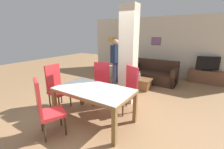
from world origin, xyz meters
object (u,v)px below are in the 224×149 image
dining_table (94,95)px  dining_chair_near_left (46,107)px  sofa (154,75)px  standing_person (115,58)px  dining_chair_far_right (128,88)px  floor_lamp (112,43)px  tv_stand (205,77)px  dining_chair_head_left (57,86)px  bottle (139,76)px  dining_chair_far_left (101,82)px  armchair (114,71)px  coffee_table (141,83)px  tv_screen (208,64)px

dining_table → dining_chair_near_left: dining_chair_near_left is taller
sofa → standing_person: standing_person is taller
dining_chair_far_right → floor_lamp: (-2.63, 3.38, 0.90)m
tv_stand → standing_person: bearing=-148.0°
dining_chair_head_left → dining_table: bearing=90.0°
dining_table → bottle: bearing=87.9°
dining_chair_far_left → standing_person: standing_person is taller
dining_chair_far_left → sofa: (0.69, 2.73, -0.31)m
tv_stand → floor_lamp: 4.46m
bottle → sofa: bearing=81.8°
dining_chair_head_left → floor_lamp: floor_lamp is taller
armchair → dining_chair_far_left: bearing=150.8°
armchair → dining_chair_head_left: bearing=131.1°
dining_chair_far_left → bottle: 1.62m
dining_chair_far_right → coffee_table: (-0.31, 1.68, -0.41)m
dining_chair_far_left → dining_chair_far_right: 0.87m
dining_chair_head_left → armchair: size_ratio=0.92×
dining_chair_far_right → tv_stand: (1.64, 3.70, -0.34)m
dining_chair_head_left → sofa: 3.92m
dining_chair_head_left → dining_chair_near_left: same height
dining_chair_head_left → bottle: dining_chair_head_left is taller
dining_chair_far_left → coffee_table: size_ratio=1.69×
sofa → bottle: (-0.17, -1.19, 0.20)m
armchair → bottle: size_ratio=4.26×
dining_chair_far_left → dining_chair_far_right: bearing=152.2°
dining_chair_head_left → floor_lamp: bearing=-167.8°
armchair → bottle: armchair is taller
standing_person → tv_stand: bearing=126.0°
dining_table → floor_lamp: 4.84m
dining_chair_near_left → tv_stand: 6.01m
tv_screen → floor_lamp: (-4.27, -0.32, 0.70)m
dining_chair_far_right → sofa: bearing=-59.3°
coffee_table → tv_stand: 2.81m
dining_chair_far_right → sofa: 2.77m
armchair → tv_stand: bearing=-124.4°
coffee_table → tv_screen: 2.87m
dining_table → tv_stand: (2.07, 4.55, -0.36)m
bottle → standing_person: size_ratio=0.17×
coffee_table → tv_screen: bearing=46.1°
coffee_table → tv_screen: tv_screen is taller
sofa → tv_stand: sofa is taller
dining_chair_head_left → bottle: (1.37, 2.40, -0.11)m
dining_chair_near_left → sofa: (0.69, 4.49, -0.31)m
dining_chair_far_right → armchair: (-1.96, 2.50, -0.32)m
dining_chair_far_right → tv_stand: bearing=-86.8°
sofa → tv_stand: bearing=-152.1°
tv_stand → tv_screen: tv_screen is taller
sofa → coffee_table: size_ratio=2.57×
dining_chair_far_right → sofa: size_ratio=0.66×
tv_screen → floor_lamp: bearing=-15.1°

